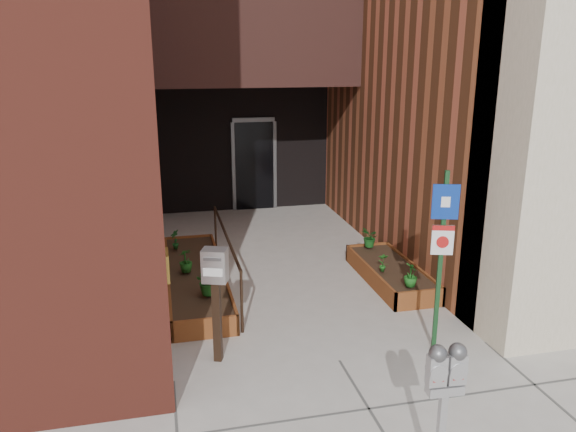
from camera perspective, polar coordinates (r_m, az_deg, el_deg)
ground at (r=7.13m, az=5.26°, el=-14.44°), size 80.00×80.00×0.00m
planter_left at (r=9.21m, az=-9.36°, el=-6.35°), size 0.90×3.60×0.30m
planter_right at (r=9.45m, az=10.38°, el=-5.81°), size 0.80×2.20×0.30m
handrail at (r=8.99m, az=-6.33°, el=-2.62°), size 0.04×3.34×0.90m
parking_meter at (r=4.85m, az=15.70°, el=-15.78°), size 0.32×0.16×1.43m
sign_post at (r=7.00m, az=15.37°, el=-2.72°), size 0.31×0.12×2.32m
payment_dropbox at (r=6.71m, az=-7.37°, el=-6.60°), size 0.34×0.29×1.44m
shrub_left_a at (r=8.14m, az=-8.05°, el=-6.53°), size 0.41×0.41×0.41m
shrub_left_b at (r=9.11m, az=-7.58°, el=-4.22°), size 0.26×0.26×0.34m
shrub_left_c at (r=9.02m, az=-10.36°, el=-4.46°), size 0.29×0.29×0.38m
shrub_left_d at (r=10.09m, az=-11.40°, el=-2.35°), size 0.23×0.23×0.36m
shrub_right_a at (r=8.53m, az=12.36°, el=-5.86°), size 0.24×0.24×0.36m
shrub_right_b at (r=9.03m, az=9.64°, el=-4.65°), size 0.20×0.20×0.31m
shrub_right_c at (r=10.10m, az=8.34°, el=-2.16°), size 0.33×0.33×0.36m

